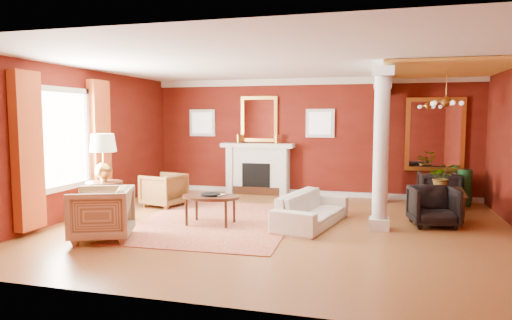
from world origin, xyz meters
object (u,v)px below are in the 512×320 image
(armchair_leopard, at_px, (164,188))
(dining_table, at_px, (444,196))
(armchair_stripe, at_px, (101,211))
(side_table, at_px, (103,162))
(sofa, at_px, (312,204))
(coffee_table, at_px, (211,198))

(armchair_leopard, xyz_separation_m, dining_table, (5.80, 0.62, -0.01))
(armchair_stripe, distance_m, side_table, 1.39)
(side_table, distance_m, dining_table, 6.61)
(sofa, height_order, armchair_leopard, armchair_leopard)
(armchair_stripe, relative_size, dining_table, 0.66)
(armchair_stripe, relative_size, side_table, 0.56)
(sofa, distance_m, dining_table, 2.85)
(coffee_table, distance_m, side_table, 2.08)
(armchair_leopard, bearing_deg, side_table, 2.20)
(sofa, distance_m, armchair_stripe, 3.61)
(sofa, bearing_deg, side_table, 114.88)
(sofa, bearing_deg, armchair_leopard, 87.87)
(sofa, relative_size, armchair_stripe, 2.16)
(sofa, distance_m, side_table, 3.88)
(armchair_stripe, height_order, dining_table, armchair_stripe)
(armchair_stripe, distance_m, dining_table, 6.46)
(sofa, relative_size, armchair_leopard, 2.50)
(coffee_table, bearing_deg, side_table, -169.09)
(armchair_leopard, height_order, dining_table, armchair_leopard)
(armchair_stripe, xyz_separation_m, side_table, (-0.63, 1.04, 0.67))
(armchair_leopard, height_order, armchair_stripe, armchair_stripe)
(armchair_stripe, height_order, side_table, side_table)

